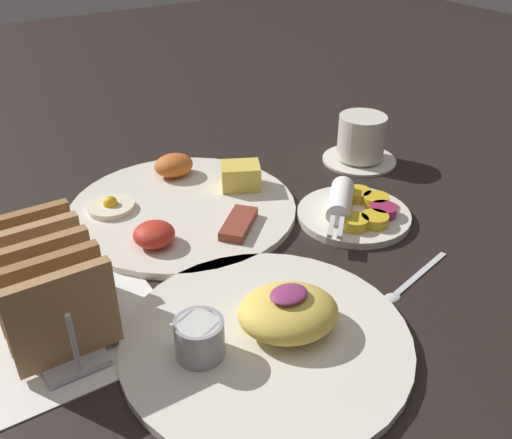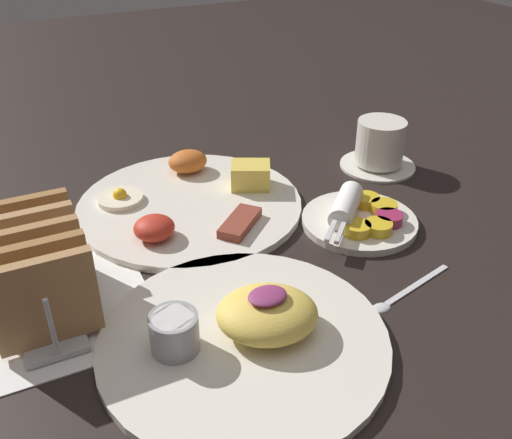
{
  "view_description": "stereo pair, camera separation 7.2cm",
  "coord_description": "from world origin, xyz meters",
  "px_view_note": "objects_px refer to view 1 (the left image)",
  "views": [
    {
      "loc": [
        -0.29,
        -0.48,
        0.41
      ],
      "look_at": [
        0.04,
        0.04,
        0.03
      ],
      "focal_mm": 40.0,
      "sensor_mm": 36.0,
      "label": 1
    },
    {
      "loc": [
        -0.23,
        -0.51,
        0.41
      ],
      "look_at": [
        0.04,
        0.04,
        0.03
      ],
      "focal_mm": 40.0,
      "sensor_mm": 36.0,
      "label": 2
    }
  ],
  "objects_px": {
    "plate_condiments": "(354,211)",
    "coffee_cup": "(361,141)",
    "toast_rack": "(46,286)",
    "plate_foreground": "(267,332)",
    "plate_breakfast": "(184,205)"
  },
  "relations": [
    {
      "from": "plate_condiments",
      "to": "plate_foreground",
      "type": "height_order",
      "value": "plate_foreground"
    },
    {
      "from": "plate_breakfast",
      "to": "plate_foreground",
      "type": "xyz_separation_m",
      "value": [
        -0.05,
        -0.28,
        0.0
      ]
    },
    {
      "from": "plate_foreground",
      "to": "coffee_cup",
      "type": "height_order",
      "value": "coffee_cup"
    },
    {
      "from": "toast_rack",
      "to": "plate_breakfast",
      "type": "bearing_deg",
      "value": 32.35
    },
    {
      "from": "plate_foreground",
      "to": "toast_rack",
      "type": "bearing_deg",
      "value": 140.4
    },
    {
      "from": "plate_condiments",
      "to": "toast_rack",
      "type": "bearing_deg",
      "value": 179.24
    },
    {
      "from": "plate_breakfast",
      "to": "coffee_cup",
      "type": "height_order",
      "value": "coffee_cup"
    },
    {
      "from": "toast_rack",
      "to": "coffee_cup",
      "type": "bearing_deg",
      "value": 13.59
    },
    {
      "from": "plate_breakfast",
      "to": "toast_rack",
      "type": "xyz_separation_m",
      "value": [
        -0.22,
        -0.14,
        0.04
      ]
    },
    {
      "from": "plate_foreground",
      "to": "plate_breakfast",
      "type": "bearing_deg",
      "value": 80.51
    },
    {
      "from": "plate_condiments",
      "to": "plate_foreground",
      "type": "xyz_separation_m",
      "value": [
        -0.23,
        -0.14,
        0.0
      ]
    },
    {
      "from": "plate_condiments",
      "to": "coffee_cup",
      "type": "relative_size",
      "value": 1.35
    },
    {
      "from": "plate_breakfast",
      "to": "coffee_cup",
      "type": "distance_m",
      "value": 0.32
    },
    {
      "from": "toast_rack",
      "to": "coffee_cup",
      "type": "relative_size",
      "value": 1.5
    },
    {
      "from": "plate_breakfast",
      "to": "coffee_cup",
      "type": "xyz_separation_m",
      "value": [
        0.32,
        -0.01,
        0.03
      ]
    }
  ]
}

